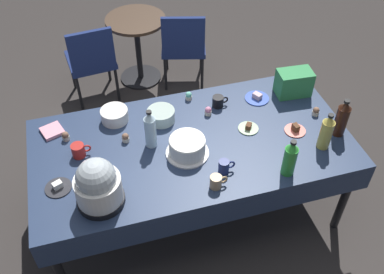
{
  "coord_description": "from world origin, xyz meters",
  "views": [
    {
      "loc": [
        -0.59,
        -2.05,
        2.87
      ],
      "look_at": [
        0.0,
        0.0,
        0.8
      ],
      "focal_mm": 40.74,
      "sensor_mm": 36.0,
      "label": 1
    }
  ],
  "objects": [
    {
      "name": "coffee_mug_red",
      "position": [
        -0.76,
        0.09,
        0.8
      ],
      "size": [
        0.13,
        0.09,
        0.09
      ],
      "color": "#B2231E",
      "rests_on": "potluck_table"
    },
    {
      "name": "coffee_mug_tan",
      "position": [
        0.04,
        -0.42,
        0.79
      ],
      "size": [
        0.12,
        0.08,
        0.09
      ],
      "color": "tan",
      "rests_on": "potluck_table"
    },
    {
      "name": "glass_salad_bowl",
      "position": [
        -0.15,
        0.28,
        0.79
      ],
      "size": [
        0.2,
        0.2,
        0.09
      ],
      "primitive_type": "cylinder",
      "color": "#B2C6BC",
      "rests_on": "potluck_table"
    },
    {
      "name": "soda_bottle_water",
      "position": [
        -0.27,
        0.06,
        0.89
      ],
      "size": [
        0.08,
        0.08,
        0.3
      ],
      "color": "silver",
      "rests_on": "potluck_table"
    },
    {
      "name": "cupcake_mint",
      "position": [
        -0.83,
        0.27,
        0.78
      ],
      "size": [
        0.05,
        0.05,
        0.07
      ],
      "color": "beige",
      "rests_on": "potluck_table"
    },
    {
      "name": "dessert_plate_coral",
      "position": [
        0.73,
        -0.09,
        0.76
      ],
      "size": [
        0.15,
        0.15,
        0.06
      ],
      "color": "#E07266",
      "rests_on": "potluck_table"
    },
    {
      "name": "cupcake_berry",
      "position": [
        -0.44,
        0.14,
        0.78
      ],
      "size": [
        0.05,
        0.05,
        0.07
      ],
      "color": "beige",
      "rests_on": "potluck_table"
    },
    {
      "name": "slow_cooker",
      "position": [
        -0.67,
        -0.34,
        0.9
      ],
      "size": [
        0.29,
        0.29,
        0.34
      ],
      "color": "black",
      "rests_on": "potluck_table"
    },
    {
      "name": "cupcake_vanilla",
      "position": [
        0.11,
        0.46,
        0.78
      ],
      "size": [
        0.05,
        0.05,
        0.07
      ],
      "color": "beige",
      "rests_on": "potluck_table"
    },
    {
      "name": "round_cafe_table",
      "position": [
        -0.05,
        1.85,
        0.5
      ],
      "size": [
        0.6,
        0.6,
        0.72
      ],
      "color": "#473323",
      "rests_on": "ground"
    },
    {
      "name": "ceramic_snack_bowl",
      "position": [
        -0.47,
        0.38,
        0.8
      ],
      "size": [
        0.2,
        0.2,
        0.09
      ],
      "primitive_type": "cylinder",
      "color": "silver",
      "rests_on": "potluck_table"
    },
    {
      "name": "paper_napkin_stack",
      "position": [
        -0.92,
        0.37,
        0.76
      ],
      "size": [
        0.18,
        0.18,
        0.02
      ],
      "primitive_type": "cube",
      "rotation": [
        0.0,
        0.0,
        0.33
      ],
      "color": "pink",
      "rests_on": "potluck_table"
    },
    {
      "name": "coffee_mug_black",
      "position": [
        0.3,
        0.32,
        0.79
      ],
      "size": [
        0.12,
        0.08,
        0.09
      ],
      "color": "black",
      "rests_on": "potluck_table"
    },
    {
      "name": "cupcake_cocoa",
      "position": [
        0.2,
        0.25,
        0.78
      ],
      "size": [
        0.05,
        0.05,
        0.07
      ],
      "color": "beige",
      "rests_on": "potluck_table"
    },
    {
      "name": "maroon_chair_right",
      "position": [
        0.38,
        1.62,
        0.49
      ],
      "size": [
        0.54,
        0.54,
        0.85
      ],
      "color": "navy",
      "rests_on": "ground"
    },
    {
      "name": "cupcake_lemon",
      "position": [
        0.95,
        0.02,
        0.78
      ],
      "size": [
        0.05,
        0.05,
        0.07
      ],
      "color": "beige",
      "rests_on": "potluck_table"
    },
    {
      "name": "soda_carton",
      "position": [
        0.9,
        0.31,
        0.85
      ],
      "size": [
        0.27,
        0.18,
        0.2
      ],
      "primitive_type": "cube",
      "rotation": [
        0.0,
        0.0,
        -0.07
      ],
      "color": "#338C4C",
      "rests_on": "potluck_table"
    },
    {
      "name": "ground",
      "position": [
        0.0,
        0.0,
        0.0
      ],
      "size": [
        9.0,
        9.0,
        0.0
      ],
      "primitive_type": "plane",
      "color": "#383330"
    },
    {
      "name": "dessert_plate_sage",
      "position": [
        0.42,
        0.02,
        0.76
      ],
      "size": [
        0.15,
        0.15,
        0.04
      ],
      "color": "#8CA87F",
      "rests_on": "potluck_table"
    },
    {
      "name": "soda_bottle_lime_soda",
      "position": [
        0.51,
        -0.43,
        0.88
      ],
      "size": [
        0.09,
        0.09,
        0.28
      ],
      "color": "green",
      "rests_on": "potluck_table"
    },
    {
      "name": "coffee_mug_navy",
      "position": [
        0.12,
        -0.32,
        0.8
      ],
      "size": [
        0.11,
        0.07,
        0.1
      ],
      "color": "navy",
      "rests_on": "potluck_table"
    },
    {
      "name": "maroon_chair_left",
      "position": [
        -0.54,
        1.62,
        0.49
      ],
      "size": [
        0.48,
        0.48,
        0.85
      ],
      "color": "navy",
      "rests_on": "ground"
    },
    {
      "name": "potluck_table",
      "position": [
        0.0,
        0.0,
        0.69
      ],
      "size": [
        2.2,
        1.1,
        0.75
      ],
      "color": "navy",
      "rests_on": "ground"
    },
    {
      "name": "frosted_layer_cake",
      "position": [
        -0.06,
        -0.09,
        0.81
      ],
      "size": [
        0.29,
        0.29,
        0.13
      ],
      "color": "silver",
      "rests_on": "potluck_table"
    },
    {
      "name": "dessert_plate_charcoal",
      "position": [
        -0.91,
        -0.16,
        0.76
      ],
      "size": [
        0.17,
        0.17,
        0.05
      ],
      "color": "#2D2D33",
      "rests_on": "potluck_table"
    },
    {
      "name": "dessert_plate_cobalt",
      "position": [
        0.61,
        0.32,
        0.76
      ],
      "size": [
        0.19,
        0.19,
        0.05
      ],
      "color": "#2D4CB2",
      "rests_on": "potluck_table"
    },
    {
      "name": "soda_bottle_ginger_ale",
      "position": [
        0.85,
        -0.28,
        0.88
      ],
      "size": [
        0.08,
        0.08,
        0.29
      ],
      "color": "gold",
      "rests_on": "potluck_table"
    },
    {
      "name": "soda_bottle_cola",
      "position": [
        1.01,
        -0.2,
        0.89
      ],
      "size": [
        0.09,
        0.09,
        0.3
      ],
      "color": "#33190F",
      "rests_on": "potluck_table"
    }
  ]
}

